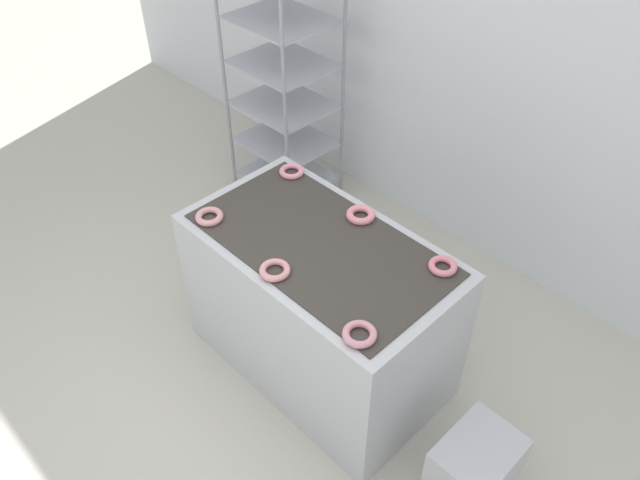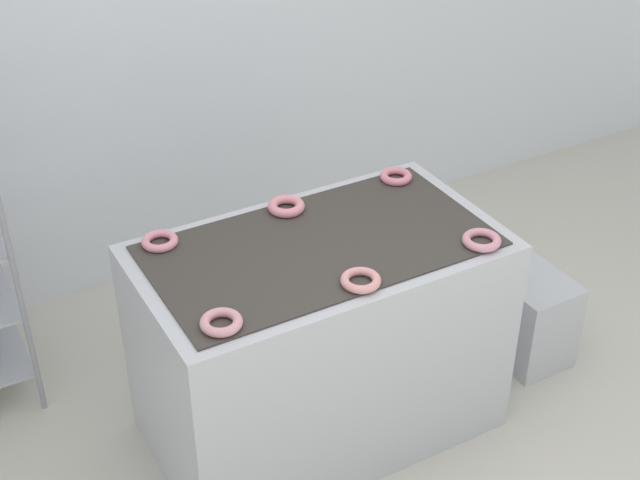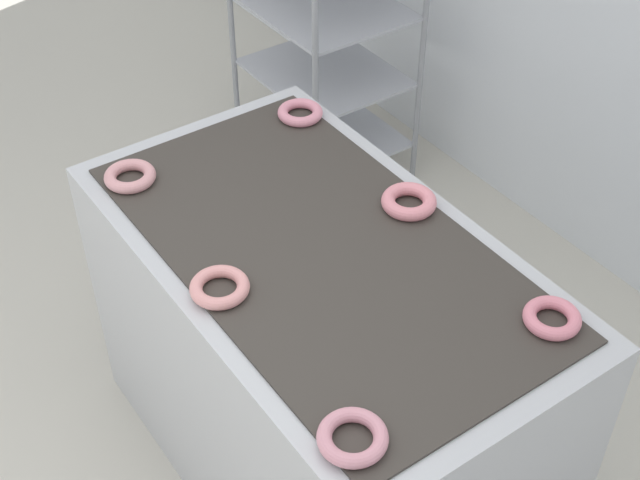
% 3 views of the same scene
% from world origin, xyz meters
% --- Properties ---
extents(ground_plane, '(14.00, 14.00, 0.00)m').
position_xyz_m(ground_plane, '(0.00, 0.00, 0.00)').
color(ground_plane, beige).
extents(wall_back, '(8.00, 0.05, 2.80)m').
position_xyz_m(wall_back, '(0.00, 2.12, 1.40)').
color(wall_back, silver).
rests_on(wall_back, ground_plane).
extents(fryer_machine, '(1.38, 0.78, 0.92)m').
position_xyz_m(fryer_machine, '(0.00, 0.64, 0.46)').
color(fryer_machine, '#B7BABF').
rests_on(fryer_machine, ground_plane).
extents(baking_rack_cart, '(0.64, 0.55, 1.82)m').
position_xyz_m(baking_rack_cart, '(-1.31, 1.59, 0.93)').
color(baking_rack_cart, gray).
rests_on(baking_rack_cart, ground_plane).
extents(glaze_bin, '(0.30, 0.39, 0.43)m').
position_xyz_m(glaze_bin, '(1.07, 0.58, 0.21)').
color(glaze_bin, '#B7BABF').
rests_on(glaze_bin, ground_plane).
extents(donut_near_left, '(0.14, 0.14, 0.03)m').
position_xyz_m(donut_near_left, '(-0.52, 0.37, 0.93)').
color(donut_near_left, '#D59195').
rests_on(donut_near_left, fryer_machine).
extents(donut_near_center, '(0.14, 0.14, 0.03)m').
position_xyz_m(donut_near_center, '(-0.00, 0.35, 0.93)').
color(donut_near_center, pink).
rests_on(donut_near_center, fryer_machine).
extents(donut_near_right, '(0.15, 0.15, 0.03)m').
position_xyz_m(donut_near_right, '(0.53, 0.35, 0.93)').
color(donut_near_right, pink).
rests_on(donut_near_right, fryer_machine).
extents(donut_far_left, '(0.14, 0.14, 0.03)m').
position_xyz_m(donut_far_left, '(-0.52, 0.93, 0.93)').
color(donut_far_left, pink).
rests_on(donut_far_left, fryer_machine).
extents(donut_far_center, '(0.15, 0.15, 0.04)m').
position_xyz_m(donut_far_center, '(0.01, 0.92, 0.94)').
color(donut_far_center, pink).
rests_on(donut_far_center, fryer_machine).
extents(donut_far_right, '(0.13, 0.13, 0.03)m').
position_xyz_m(donut_far_right, '(0.52, 0.92, 0.93)').
color(donut_far_right, pink).
rests_on(donut_far_right, fryer_machine).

